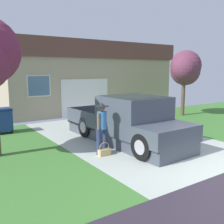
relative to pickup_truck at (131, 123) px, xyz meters
name	(u,v)px	position (x,y,z in m)	size (l,w,h in m)	color
pickup_truck	(131,123)	(0.00, 0.00, 0.00)	(2.23, 5.46, 1.73)	#424955
person_with_hat	(102,126)	(-1.49, -0.41, 0.14)	(0.46, 0.44, 1.63)	navy
handbag	(104,152)	(-1.52, -0.59, -0.64)	(0.38, 0.18, 0.42)	tan
house_with_garage	(83,76)	(2.68, 8.75, 1.43)	(11.39, 5.58, 4.33)	tan
front_yard_tree	(185,68)	(6.23, 3.00, 1.94)	(2.19, 2.02, 3.72)	brown
wheeled_trash_bin	(4,120)	(-3.44, 4.25, -0.20)	(0.60, 0.72, 1.05)	navy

